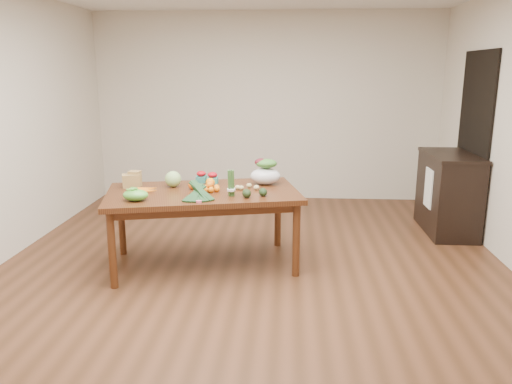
# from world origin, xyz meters

# --- Properties ---
(floor) EXTENTS (6.00, 6.00, 0.00)m
(floor) POSITION_xyz_m (0.00, 0.00, 0.00)
(floor) COLOR #57321E
(floor) RESTS_ON ground
(room_walls) EXTENTS (5.02, 6.02, 2.70)m
(room_walls) POSITION_xyz_m (0.00, 0.00, 1.35)
(room_walls) COLOR beige
(room_walls) RESTS_ON floor
(dining_table) EXTENTS (1.99, 1.39, 0.75)m
(dining_table) POSITION_xyz_m (-0.48, 0.27, 0.38)
(dining_table) COLOR #4B2811
(dining_table) RESTS_ON floor
(doorway_dark) EXTENTS (0.02, 1.00, 2.10)m
(doorway_dark) POSITION_xyz_m (2.48, 1.60, 1.05)
(doorway_dark) COLOR black
(doorway_dark) RESTS_ON floor
(cabinet) EXTENTS (0.52, 1.02, 0.94)m
(cabinet) POSITION_xyz_m (2.22, 1.50, 0.47)
(cabinet) COLOR black
(cabinet) RESTS_ON floor
(dish_towel) EXTENTS (0.02, 0.28, 0.45)m
(dish_towel) POSITION_xyz_m (1.96, 1.40, 0.55)
(dish_towel) COLOR white
(dish_towel) RESTS_ON cabinet
(paper_bag) EXTENTS (0.26, 0.23, 0.16)m
(paper_bag) POSITION_xyz_m (-1.21, 0.38, 0.83)
(paper_bag) COLOR #A47E49
(paper_bag) RESTS_ON dining_table
(cabbage) EXTENTS (0.16, 0.16, 0.16)m
(cabbage) POSITION_xyz_m (-0.80, 0.42, 0.83)
(cabbage) COLOR #9FCF77
(cabbage) RESTS_ON dining_table
(strawberry_basket_a) EXTENTS (0.12, 0.12, 0.09)m
(strawberry_basket_a) POSITION_xyz_m (-0.56, 0.65, 0.80)
(strawberry_basket_a) COLOR red
(strawberry_basket_a) RESTS_ON dining_table
(strawberry_basket_b) EXTENTS (0.12, 0.12, 0.09)m
(strawberry_basket_b) POSITION_xyz_m (-0.43, 0.59, 0.80)
(strawberry_basket_b) COLOR #B40C21
(strawberry_basket_b) RESTS_ON dining_table
(orange_a) EXTENTS (0.09, 0.09, 0.09)m
(orange_a) POSITION_xyz_m (-0.59, 0.33, 0.79)
(orange_a) COLOR #F8570F
(orange_a) RESTS_ON dining_table
(orange_b) EXTENTS (0.09, 0.09, 0.09)m
(orange_b) POSITION_xyz_m (-0.43, 0.44, 0.80)
(orange_b) COLOR orange
(orange_b) RESTS_ON dining_table
(orange_c) EXTENTS (0.07, 0.07, 0.07)m
(orange_c) POSITION_xyz_m (-0.42, 0.40, 0.78)
(orange_c) COLOR orange
(orange_c) RESTS_ON dining_table
(mandarin_cluster) EXTENTS (0.22, 0.22, 0.09)m
(mandarin_cluster) POSITION_xyz_m (-0.41, 0.26, 0.80)
(mandarin_cluster) COLOR #E85A0E
(mandarin_cluster) RESTS_ON dining_table
(carrots) EXTENTS (0.26, 0.23, 0.03)m
(carrots) POSITION_xyz_m (-1.01, 0.23, 0.76)
(carrots) COLOR orange
(carrots) RESTS_ON dining_table
(snap_pea_bag) EXTENTS (0.23, 0.17, 0.10)m
(snap_pea_bag) POSITION_xyz_m (-1.01, -0.13, 0.80)
(snap_pea_bag) COLOR #56A437
(snap_pea_bag) RESTS_ON dining_table
(kale_bunch) EXTENTS (0.40, 0.46, 0.16)m
(kale_bunch) POSITION_xyz_m (-0.46, -0.07, 0.83)
(kale_bunch) COLOR #16321A
(kale_bunch) RESTS_ON dining_table
(asparagus_bundle) EXTENTS (0.10, 0.13, 0.26)m
(asparagus_bundle) POSITION_xyz_m (-0.18, 0.08, 0.88)
(asparagus_bundle) COLOR #52873E
(asparagus_bundle) RESTS_ON dining_table
(potato_a) EXTENTS (0.05, 0.05, 0.05)m
(potato_a) POSITION_xyz_m (-0.15, 0.34, 0.77)
(potato_a) COLOR tan
(potato_a) RESTS_ON dining_table
(potato_b) EXTENTS (0.05, 0.05, 0.04)m
(potato_b) POSITION_xyz_m (-0.11, 0.33, 0.77)
(potato_b) COLOR #D0C378
(potato_b) RESTS_ON dining_table
(potato_c) EXTENTS (0.05, 0.05, 0.05)m
(potato_c) POSITION_xyz_m (-0.05, 0.43, 0.77)
(potato_c) COLOR #D2C579
(potato_c) RESTS_ON dining_table
(potato_d) EXTENTS (0.05, 0.05, 0.04)m
(potato_d) POSITION_xyz_m (-0.22, 0.47, 0.77)
(potato_d) COLOR tan
(potato_d) RESTS_ON dining_table
(potato_e) EXTENTS (0.06, 0.05, 0.05)m
(potato_e) POSITION_xyz_m (0.03, 0.35, 0.77)
(potato_e) COLOR #DDB97F
(potato_e) RESTS_ON dining_table
(avocado_a) EXTENTS (0.11, 0.14, 0.08)m
(avocado_a) POSITION_xyz_m (-0.04, 0.04, 0.79)
(avocado_a) COLOR black
(avocado_a) RESTS_ON dining_table
(avocado_b) EXTENTS (0.10, 0.13, 0.07)m
(avocado_b) POSITION_xyz_m (0.11, 0.11, 0.79)
(avocado_b) COLOR black
(avocado_b) RESTS_ON dining_table
(salad_bag) EXTENTS (0.35, 0.29, 0.24)m
(salad_bag) POSITION_xyz_m (0.11, 0.60, 0.87)
(salad_bag) COLOR silver
(salad_bag) RESTS_ON dining_table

